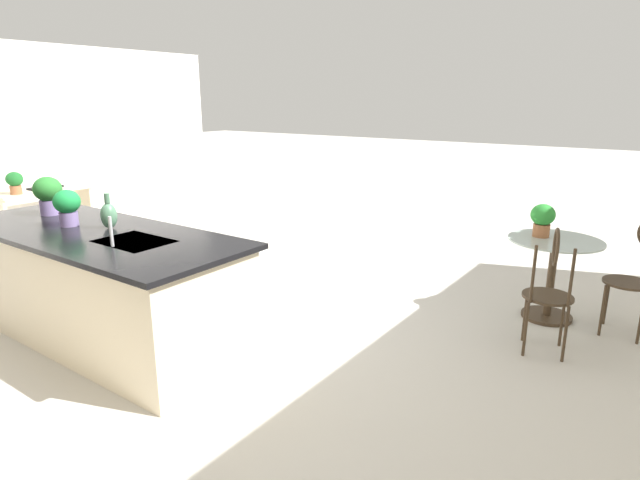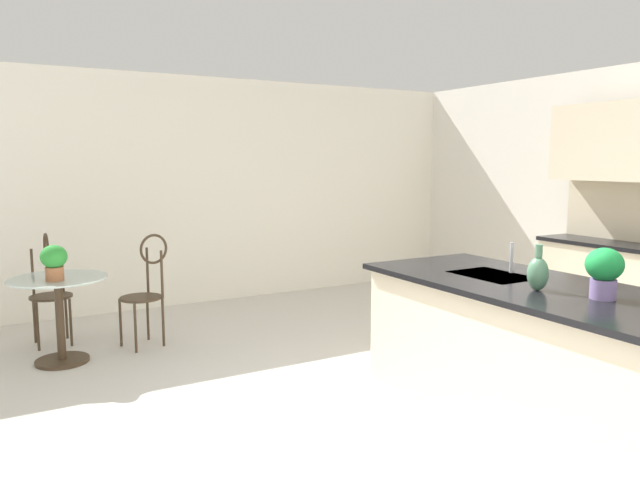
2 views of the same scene
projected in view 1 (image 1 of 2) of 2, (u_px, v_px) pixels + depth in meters
The scene contains 13 objects.
ground_plane at pixel (205, 312), 4.93m from camera, with size 40.00×40.00×0.00m, color beige.
kitchen_island at pixel (98, 284), 4.30m from camera, with size 2.80×1.06×0.92m.
bistro_table at pixel (552, 271), 4.68m from camera, with size 0.80×0.80×0.74m.
chair_near_window at pixel (550, 285), 3.96m from camera, with size 0.47×0.52×1.04m.
chair_by_island at pixel (638, 271), 4.29m from camera, with size 0.49×0.39×1.04m.
sink_faucet at pixel (111, 232), 3.70m from camera, with size 0.02×0.02×0.22m, color #B2B5BA.
writing_desk at pixel (41, 206), 7.16m from camera, with size 0.60×1.20×0.74m.
keyboard at pixel (45, 187), 7.19m from camera, with size 0.16×0.44×0.03m.
potted_plant_on_table at pixel (543, 218), 4.66m from camera, with size 0.21×0.21×0.30m.
potted_plant_counter_far at pixel (48, 193), 4.70m from camera, with size 0.25×0.25×0.35m.
potted_plant_counter_near at pixel (67, 205), 4.29m from camera, with size 0.21×0.21×0.30m.
potted_plant_on_desk at pixel (15, 181), 6.71m from camera, with size 0.21×0.21×0.29m.
vase_on_counter at pixel (109, 215), 4.23m from camera, with size 0.13×0.13×0.29m.
Camera 1 is at (-3.54, 3.10, 1.95)m, focal length 29.37 mm.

